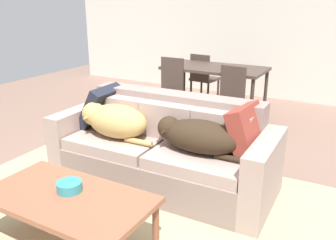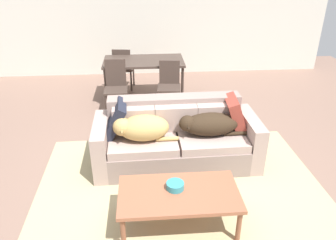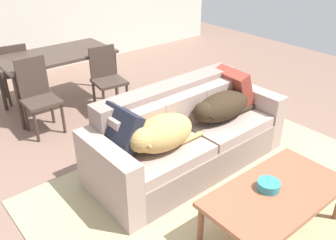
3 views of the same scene
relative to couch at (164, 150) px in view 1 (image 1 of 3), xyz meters
name	(u,v)px [view 1 (image 1 of 3)]	position (x,y,z in m)	size (l,w,h in m)	color
ground_plane	(136,185)	(-0.20, -0.21, -0.34)	(10.00, 10.00, 0.00)	#816253
back_partition	(260,22)	(-0.20, 3.79, 1.01)	(8.00, 0.12, 2.70)	silver
area_rug	(106,230)	(0.00, -0.93, -0.33)	(3.46, 3.14, 0.01)	tan
couch	(164,150)	(0.00, 0.00, 0.00)	(2.16, 0.90, 0.85)	gray
dog_on_left_cushion	(114,120)	(-0.46, -0.17, 0.28)	(0.81, 0.39, 0.32)	tan
dog_on_right_cushion	(198,136)	(0.40, -0.10, 0.26)	(0.90, 0.37, 0.29)	#312317
throw_pillow_by_left_arm	(100,107)	(-0.79, 0.04, 0.32)	(0.11, 0.45, 0.45)	#1E202D
throw_pillow_by_right_arm	(248,132)	(0.79, 0.07, 0.32)	(0.14, 0.45, 0.45)	brown
coffee_table	(67,201)	(-0.10, -1.20, 0.05)	(1.22, 0.65, 0.43)	#95573C
bowl_on_coffee_table	(69,186)	(-0.13, -1.14, 0.12)	(0.18, 0.18, 0.07)	teal
dining_table	(215,72)	(-0.40, 2.21, 0.36)	(1.49, 0.81, 0.77)	#42342C
dining_chair_near_left	(169,88)	(-0.90, 1.69, 0.17)	(0.40, 0.40, 0.93)	#42342C
dining_chair_near_right	(228,96)	(0.04, 1.65, 0.17)	(0.44, 0.44, 0.89)	#42342C
dining_chair_far_left	(203,76)	(-0.82, 2.74, 0.15)	(0.45, 0.45, 0.87)	#42342C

